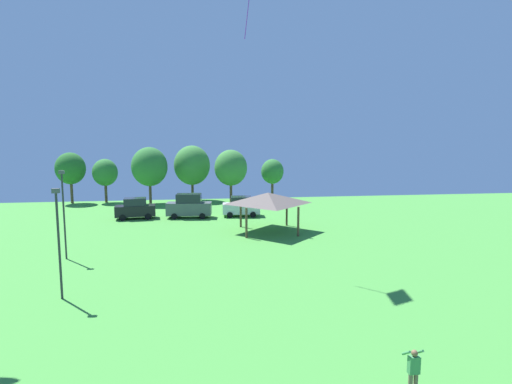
# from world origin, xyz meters

# --- Properties ---
(person_standing_mid_field) EXTENTS (0.52, 0.46, 1.60)m
(person_standing_mid_field) POSITION_xyz_m (6.41, 13.04, 0.89)
(person_standing_mid_field) COLOR brown
(person_standing_mid_field) RESTS_ON ground
(parked_car_leftmost) EXTENTS (4.33, 2.39, 2.25)m
(parked_car_leftmost) POSITION_xyz_m (-7.06, 45.63, 1.11)
(parked_car_leftmost) COLOR black
(parked_car_leftmost) RESTS_ON ground
(parked_car_second_from_left) EXTENTS (4.94, 2.31, 2.63)m
(parked_car_second_from_left) POSITION_xyz_m (-1.35, 45.36, 1.28)
(parked_car_second_from_left) COLOR #4C5156
(parked_car_second_from_left) RESTS_ON ground
(parked_car_third_from_left) EXTENTS (4.21, 2.33, 2.21)m
(parked_car_third_from_left) POSITION_xyz_m (4.36, 45.52, 1.10)
(parked_car_third_from_left) COLOR silver
(parked_car_third_from_left) RESTS_ON ground
(park_pavilion) EXTENTS (5.89, 5.94, 3.60)m
(park_pavilion) POSITION_xyz_m (5.98, 37.48, 3.08)
(park_pavilion) COLOR brown
(park_pavilion) RESTS_ON ground
(light_post_0) EXTENTS (0.36, 0.20, 5.80)m
(light_post_0) POSITION_xyz_m (-7.43, 23.17, 3.29)
(light_post_0) COLOR #2D2D33
(light_post_0) RESTS_ON ground
(light_post_1) EXTENTS (0.36, 0.20, 6.22)m
(light_post_1) POSITION_xyz_m (-9.55, 30.78, 3.51)
(light_post_1) COLOR #2D2D33
(light_post_1) RESTS_ON ground
(treeline_tree_0) EXTENTS (3.87, 3.87, 6.86)m
(treeline_tree_0) POSITION_xyz_m (-17.26, 58.32, 4.71)
(treeline_tree_0) COLOR brown
(treeline_tree_0) RESTS_ON ground
(treeline_tree_1) EXTENTS (3.33, 3.33, 5.96)m
(treeline_tree_1) POSITION_xyz_m (-12.87, 58.47, 4.11)
(treeline_tree_1) COLOR brown
(treeline_tree_1) RESTS_ON ground
(treeline_tree_2) EXTENTS (4.72, 4.72, 7.58)m
(treeline_tree_2) POSITION_xyz_m (-6.72, 56.45, 4.97)
(treeline_tree_2) COLOR brown
(treeline_tree_2) RESTS_ON ground
(treeline_tree_3) EXTENTS (5.02, 5.02, 7.77)m
(treeline_tree_3) POSITION_xyz_m (-1.17, 58.68, 4.99)
(treeline_tree_3) COLOR brown
(treeline_tree_3) RESTS_ON ground
(treeline_tree_4) EXTENTS (4.43, 4.43, 7.21)m
(treeline_tree_4) POSITION_xyz_m (4.08, 55.99, 4.76)
(treeline_tree_4) COLOR brown
(treeline_tree_4) RESTS_ON ground
(treeline_tree_5) EXTENTS (3.21, 3.21, 5.83)m
(treeline_tree_5) POSITION_xyz_m (10.19, 57.97, 4.04)
(treeline_tree_5) COLOR brown
(treeline_tree_5) RESTS_ON ground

